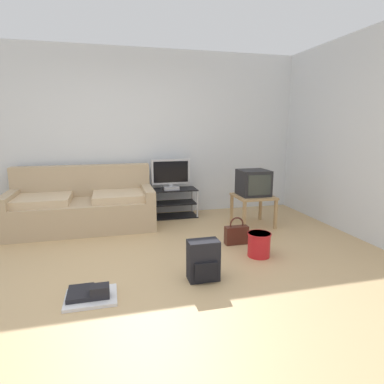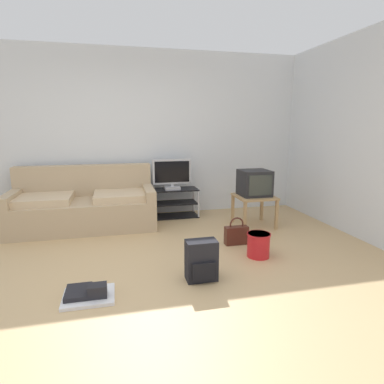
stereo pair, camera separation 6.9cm
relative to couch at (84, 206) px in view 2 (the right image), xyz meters
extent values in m
cube|color=tan|center=(0.62, -1.88, -0.33)|extent=(9.00, 9.80, 0.02)
cube|color=silver|center=(0.62, 0.57, 1.03)|extent=(9.00, 0.10, 2.70)
cube|color=silver|center=(3.67, -1.04, 1.03)|extent=(0.10, 3.60, 2.70)
cube|color=tan|center=(0.00, -0.06, -0.11)|extent=(2.04, 0.94, 0.42)
cube|color=tan|center=(0.00, 0.31, 0.34)|extent=(2.04, 0.20, 0.47)
cube|color=tan|center=(-0.95, -0.06, 0.18)|extent=(0.14, 0.94, 0.16)
cube|color=tan|center=(0.95, -0.06, 0.18)|extent=(0.14, 0.94, 0.16)
cube|color=#CBAF89|center=(-0.56, -0.12, 0.15)|extent=(0.81, 0.66, 0.10)
cube|color=#CBAF89|center=(0.56, -0.12, 0.15)|extent=(0.81, 0.66, 0.10)
cube|color=black|center=(1.36, 0.23, 0.14)|extent=(0.85, 0.39, 0.02)
cube|color=black|center=(1.36, 0.23, -0.09)|extent=(0.81, 0.37, 0.02)
cube|color=black|center=(1.36, 0.23, -0.31)|extent=(0.85, 0.39, 0.02)
cylinder|color=#B7B7BC|center=(0.96, 0.05, -0.09)|extent=(0.03, 0.03, 0.47)
cylinder|color=#B7B7BC|center=(1.77, 0.05, -0.09)|extent=(0.03, 0.03, 0.47)
cylinder|color=#B7B7BC|center=(0.96, 0.40, -0.09)|extent=(0.03, 0.03, 0.47)
cylinder|color=#B7B7BC|center=(1.77, 0.40, -0.09)|extent=(0.03, 0.03, 0.47)
cube|color=#B2B2B7|center=(1.36, 0.21, 0.17)|extent=(0.25, 0.22, 0.05)
cube|color=#B2B2B7|center=(1.36, 0.21, 0.22)|extent=(0.05, 0.04, 0.04)
cube|color=#B2B2B7|center=(1.36, 0.21, 0.44)|extent=(0.62, 0.04, 0.40)
cube|color=black|center=(1.36, 0.18, 0.44)|extent=(0.56, 0.01, 0.34)
cube|color=tan|center=(2.48, -0.54, 0.13)|extent=(0.55, 0.55, 0.03)
cube|color=tan|center=(2.24, -0.79, -0.10)|extent=(0.04, 0.04, 0.44)
cube|color=tan|center=(2.73, -0.79, -0.10)|extent=(0.04, 0.04, 0.44)
cube|color=tan|center=(2.24, -0.30, -0.10)|extent=(0.04, 0.04, 0.44)
cube|color=tan|center=(2.73, -0.30, -0.10)|extent=(0.04, 0.04, 0.44)
cube|color=#232326|center=(2.48, -0.52, 0.34)|extent=(0.43, 0.41, 0.38)
cube|color=#333833|center=(2.48, -0.73, 0.34)|extent=(0.35, 0.01, 0.30)
cube|color=black|center=(1.26, -2.06, -0.12)|extent=(0.30, 0.18, 0.40)
cube|color=black|center=(1.26, -2.16, -0.19)|extent=(0.23, 0.04, 0.18)
cylinder|color=black|center=(1.17, -1.95, -0.10)|extent=(0.04, 0.04, 0.32)
cylinder|color=black|center=(1.34, -1.95, -0.10)|extent=(0.04, 0.04, 0.32)
cube|color=#4C2319|center=(1.94, -1.22, -0.20)|extent=(0.30, 0.11, 0.23)
torus|color=#4C2319|center=(1.94, -1.22, -0.06)|extent=(0.19, 0.02, 0.19)
cylinder|color=red|center=(2.05, -1.66, -0.18)|extent=(0.26, 0.26, 0.28)
cylinder|color=red|center=(2.05, -1.66, -0.05)|extent=(0.27, 0.27, 0.02)
cube|color=silver|center=(0.20, -2.17, -0.31)|extent=(0.44, 0.36, 0.03)
cube|color=black|center=(0.28, -2.22, -0.24)|extent=(0.16, 0.12, 0.11)
cube|color=black|center=(0.11, -2.14, -0.27)|extent=(0.22, 0.28, 0.04)
camera|label=1|loc=(0.42, -4.88, 1.17)|focal=30.11mm
camera|label=2|loc=(0.49, -4.90, 1.17)|focal=30.11mm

